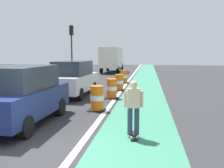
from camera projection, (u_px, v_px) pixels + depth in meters
name	position (u px, v px, depth m)	size (l,w,h in m)	color
ground_plane	(42.00, 150.00, 6.57)	(100.00, 100.00, 0.00)	#2D2D30
bike_lane_strip	(144.00, 89.00, 18.02)	(2.50, 80.00, 0.01)	#387F60
lane_divider_stripe	(123.00, 88.00, 18.24)	(0.20, 80.00, 0.01)	silver
skateboarder_on_lane	(133.00, 107.00, 7.46)	(0.57, 0.82, 1.69)	black
parked_suv_nearest	(22.00, 95.00, 8.90)	(1.96, 4.62, 2.04)	navy
parked_suv_second	(73.00, 78.00, 14.88)	(2.04, 4.66, 2.04)	silver
traffic_barrel_front	(97.00, 98.00, 11.06)	(0.73, 0.73, 1.09)	orange
traffic_barrel_mid	(112.00, 89.00, 14.08)	(0.73, 0.73, 1.09)	orange
traffic_barrel_back	(119.00, 83.00, 17.12)	(0.73, 0.73, 1.09)	orange
traffic_barrel_far	(124.00, 77.00, 21.42)	(0.73, 0.73, 1.09)	orange
delivery_truck_down_block	(112.00, 58.00, 33.52)	(2.39, 7.61, 3.23)	silver
traffic_light_corner	(72.00, 43.00, 24.21)	(0.41, 0.32, 5.10)	#2D2D2D
pedestrian_crossing	(71.00, 71.00, 24.28)	(0.34, 0.20, 1.61)	#33333D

